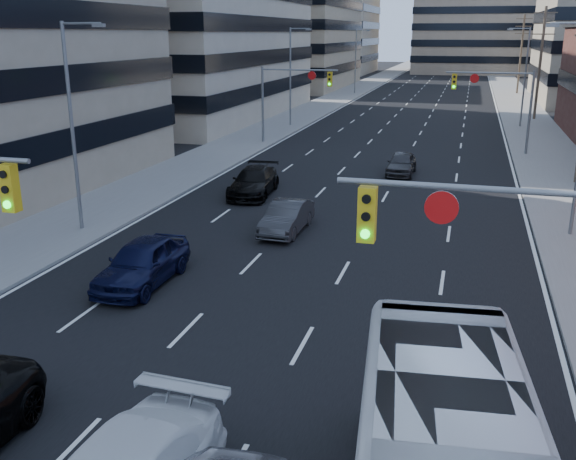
% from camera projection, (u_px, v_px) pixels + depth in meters
% --- Properties ---
extents(road_surface, '(18.00, 300.00, 0.02)m').
position_uv_depth(road_surface, '(442.00, 77.00, 127.28)').
color(road_surface, black).
rests_on(road_surface, ground).
extents(sidewalk_left, '(5.00, 300.00, 0.15)m').
position_uv_depth(sidewalk_left, '(384.00, 76.00, 130.24)').
color(sidewalk_left, slate).
rests_on(sidewalk_left, ground).
extents(sidewalk_right, '(5.00, 300.00, 0.15)m').
position_uv_depth(sidewalk_right, '(503.00, 78.00, 124.29)').
color(sidewalk_right, slate).
rests_on(sidewalk_right, ground).
extents(office_left_far, '(20.00, 30.00, 16.00)m').
position_uv_depth(office_left_far, '(284.00, 36.00, 103.54)').
color(office_left_far, gray).
rests_on(office_left_far, ground).
extents(bg_block_left, '(24.00, 24.00, 20.00)m').
position_uv_depth(bg_block_left, '(317.00, 26.00, 140.79)').
color(bg_block_left, '#ADA089').
rests_on(bg_block_left, ground).
extents(signal_near_right, '(6.59, 0.33, 6.00)m').
position_uv_depth(signal_near_right, '(546.00, 271.00, 11.86)').
color(signal_near_right, slate).
rests_on(signal_near_right, ground).
extents(signal_far_left, '(6.09, 0.33, 6.00)m').
position_uv_depth(signal_far_left, '(291.00, 90.00, 49.82)').
color(signal_far_left, slate).
rests_on(signal_far_left, ground).
extents(signal_far_right, '(6.09, 0.33, 6.00)m').
position_uv_depth(signal_far_right, '(498.00, 95.00, 45.84)').
color(signal_far_right, slate).
rests_on(signal_far_right, ground).
extents(utility_pole_midblock, '(2.20, 0.28, 11.00)m').
position_uv_depth(utility_pole_midblock, '(540.00, 62.00, 63.56)').
color(utility_pole_midblock, '#4C3D2D').
rests_on(utility_pole_midblock, ground).
extents(utility_pole_distant, '(2.20, 0.28, 11.00)m').
position_uv_depth(utility_pole_distant, '(521.00, 53.00, 91.15)').
color(utility_pole_distant, '#4C3D2D').
rests_on(utility_pole_distant, ground).
extents(streetlight_left_near, '(2.03, 0.22, 9.00)m').
position_uv_depth(streetlight_left_near, '(74.00, 118.00, 27.29)').
color(streetlight_left_near, slate).
rests_on(streetlight_left_near, ground).
extents(streetlight_left_mid, '(2.03, 0.22, 9.00)m').
position_uv_depth(streetlight_left_mid, '(292.00, 72.00, 59.48)').
color(streetlight_left_mid, slate).
rests_on(streetlight_left_mid, ground).
extents(streetlight_left_far, '(2.03, 0.22, 9.00)m').
position_uv_depth(streetlight_left_far, '(357.00, 58.00, 91.68)').
color(streetlight_left_far, slate).
rests_on(streetlight_left_far, ground).
extents(streetlight_right_far, '(2.03, 0.22, 9.00)m').
position_uv_depth(streetlight_right_far, '(524.00, 72.00, 58.73)').
color(streetlight_right_far, slate).
rests_on(streetlight_right_far, ground).
extents(sedan_blue, '(1.95, 4.79, 1.63)m').
position_uv_depth(sedan_blue, '(142.00, 263.00, 22.51)').
color(sedan_blue, black).
rests_on(sedan_blue, ground).
extents(sedan_grey_center, '(1.56, 4.23, 1.38)m').
position_uv_depth(sedan_grey_center, '(287.00, 217.00, 28.47)').
color(sedan_grey_center, '#2D2D2F').
rests_on(sedan_grey_center, ground).
extents(sedan_black_far, '(2.51, 5.28, 1.49)m').
position_uv_depth(sedan_black_far, '(254.00, 182.00, 34.99)').
color(sedan_black_far, black).
rests_on(sedan_black_far, ground).
extents(sedan_grey_right, '(1.69, 4.12, 1.40)m').
position_uv_depth(sedan_grey_right, '(401.00, 164.00, 40.12)').
color(sedan_grey_right, '#2E2E30').
rests_on(sedan_grey_right, ground).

